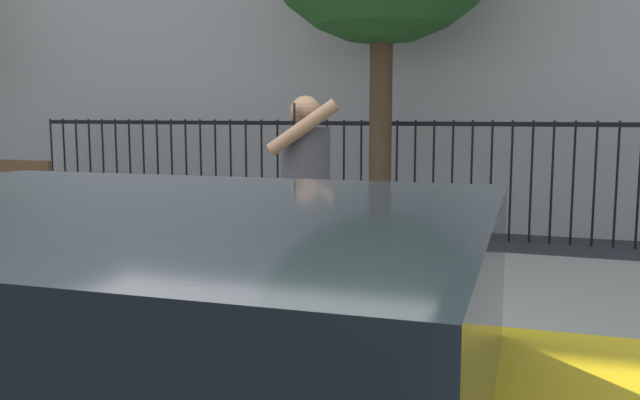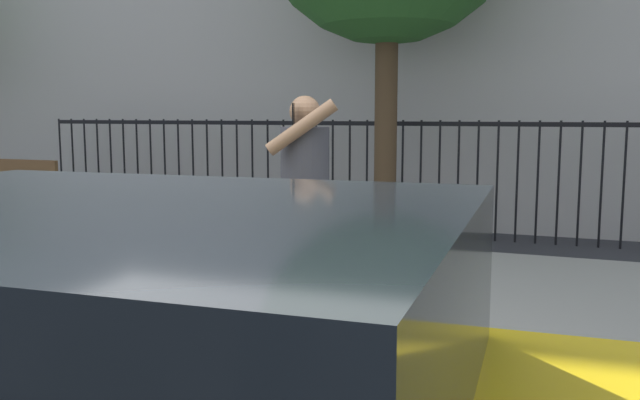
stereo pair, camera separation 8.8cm
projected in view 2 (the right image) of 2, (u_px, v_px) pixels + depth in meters
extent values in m
cube|color=#9E9B93|center=(317.00, 298.00, 5.93)|extent=(28.00, 4.40, 0.15)
cube|color=black|center=(412.00, 124.00, 9.18)|extent=(12.00, 0.04, 0.06)
cylinder|color=black|center=(61.00, 166.00, 11.35)|extent=(0.03, 0.03, 1.60)
cylinder|color=black|center=(73.00, 167.00, 11.26)|extent=(0.03, 0.03, 1.60)
cylinder|color=black|center=(86.00, 167.00, 11.17)|extent=(0.03, 0.03, 1.60)
cylinder|color=black|center=(99.00, 168.00, 11.08)|extent=(0.03, 0.03, 1.60)
cylinder|color=black|center=(111.00, 168.00, 10.99)|extent=(0.03, 0.03, 1.60)
cylinder|color=black|center=(124.00, 169.00, 10.91)|extent=(0.03, 0.03, 1.60)
cylinder|color=black|center=(138.00, 169.00, 10.82)|extent=(0.03, 0.03, 1.60)
cylinder|color=black|center=(151.00, 170.00, 10.73)|extent=(0.03, 0.03, 1.60)
cylinder|color=black|center=(165.00, 170.00, 10.64)|extent=(0.03, 0.03, 1.60)
cylinder|color=black|center=(179.00, 170.00, 10.55)|extent=(0.03, 0.03, 1.60)
cylinder|color=black|center=(193.00, 171.00, 10.47)|extent=(0.03, 0.03, 1.60)
cylinder|color=black|center=(208.00, 171.00, 10.38)|extent=(0.03, 0.03, 1.60)
cylinder|color=black|center=(222.00, 172.00, 10.29)|extent=(0.03, 0.03, 1.60)
cylinder|color=black|center=(237.00, 172.00, 10.20)|extent=(0.03, 0.03, 1.60)
cylinder|color=black|center=(253.00, 173.00, 10.11)|extent=(0.03, 0.03, 1.60)
cylinder|color=black|center=(268.00, 174.00, 10.03)|extent=(0.03, 0.03, 1.60)
cylinder|color=black|center=(284.00, 174.00, 9.94)|extent=(0.03, 0.03, 1.60)
cylinder|color=black|center=(300.00, 175.00, 9.85)|extent=(0.03, 0.03, 1.60)
cylinder|color=black|center=(316.00, 175.00, 9.76)|extent=(0.03, 0.03, 1.60)
cylinder|color=black|center=(333.00, 176.00, 9.68)|extent=(0.03, 0.03, 1.60)
cylinder|color=black|center=(350.00, 176.00, 9.59)|extent=(0.03, 0.03, 1.60)
cylinder|color=black|center=(367.00, 177.00, 9.50)|extent=(0.03, 0.03, 1.60)
cylinder|color=black|center=(384.00, 177.00, 9.41)|extent=(0.03, 0.03, 1.60)
cylinder|color=black|center=(402.00, 178.00, 9.32)|extent=(0.03, 0.03, 1.60)
cylinder|color=black|center=(420.00, 179.00, 9.24)|extent=(0.03, 0.03, 1.60)
cylinder|color=black|center=(439.00, 179.00, 9.15)|extent=(0.03, 0.03, 1.60)
cylinder|color=black|center=(458.00, 180.00, 9.06)|extent=(0.03, 0.03, 1.60)
cylinder|color=black|center=(477.00, 181.00, 8.97)|extent=(0.03, 0.03, 1.60)
cylinder|color=black|center=(497.00, 181.00, 8.88)|extent=(0.03, 0.03, 1.60)
cylinder|color=black|center=(517.00, 182.00, 8.80)|extent=(0.03, 0.03, 1.60)
cylinder|color=black|center=(538.00, 183.00, 8.71)|extent=(0.03, 0.03, 1.60)
cylinder|color=black|center=(558.00, 183.00, 8.62)|extent=(0.03, 0.03, 1.60)
cylinder|color=black|center=(580.00, 184.00, 8.53)|extent=(0.03, 0.03, 1.60)
cylinder|color=black|center=(602.00, 185.00, 8.44)|extent=(0.03, 0.03, 1.60)
cylinder|color=black|center=(624.00, 186.00, 8.36)|extent=(0.03, 0.03, 1.60)
cube|color=black|center=(101.00, 301.00, 1.87)|extent=(2.06, 1.67, 0.55)
cylinder|color=#936B4C|center=(304.00, 282.00, 4.67)|extent=(0.15, 0.15, 0.76)
cylinder|color=#936B4C|center=(307.00, 275.00, 4.86)|extent=(0.15, 0.15, 0.76)
cylinder|color=#3F3F47|center=(305.00, 177.00, 4.67)|extent=(0.42, 0.42, 0.69)
sphere|color=#936B4C|center=(305.00, 111.00, 4.61)|extent=(0.21, 0.21, 0.21)
cylinder|color=#936B4C|center=(302.00, 127.00, 4.43)|extent=(0.49, 0.21, 0.38)
cylinder|color=#936B4C|center=(308.00, 177.00, 4.87)|extent=(0.09, 0.09, 0.53)
cube|color=black|center=(293.00, 114.00, 4.47)|extent=(0.03, 0.07, 0.15)
cube|color=brown|center=(309.00, 188.00, 4.94)|extent=(0.23, 0.31, 0.34)
cube|color=brown|center=(20.00, 196.00, 8.99)|extent=(1.60, 0.45, 0.05)
cube|color=brown|center=(8.00, 176.00, 8.77)|extent=(1.60, 0.06, 0.44)
cube|color=#333338|center=(63.00, 217.00, 8.78)|extent=(0.08, 0.41, 0.40)
cylinder|color=#4C3823|center=(386.00, 117.00, 8.48)|extent=(0.28, 0.28, 3.28)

